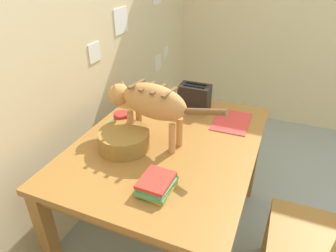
{
  "coord_description": "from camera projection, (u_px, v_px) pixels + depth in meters",
  "views": [
    {
      "loc": [
        -1.27,
        0.5,
        1.66
      ],
      "look_at": [
        0.03,
        1.04,
        0.83
      ],
      "focal_mm": 32.23,
      "sensor_mm": 36.0,
      "label": 1
    }
  ],
  "objects": [
    {
      "name": "wall_rear",
      "position": [
        51.0,
        38.0,
        1.63
      ],
      "size": [
        4.48,
        0.11,
        2.5
      ],
      "color": "beige",
      "rests_on": "ground_plane"
    },
    {
      "name": "dining_table",
      "position": [
        168.0,
        154.0,
        1.73
      ],
      "size": [
        1.25,
        0.96,
        0.73
      ],
      "color": "#A26C2F",
      "rests_on": "ground_plane"
    },
    {
      "name": "cat",
      "position": [
        149.0,
        102.0,
        1.58
      ],
      "size": [
        0.2,
        0.69,
        0.34
      ],
      "rotation": [
        0.0,
        0.0,
        -0.15
      ],
      "color": "#CE8B4C",
      "rests_on": "dining_table"
    },
    {
      "name": "saucer_bowl",
      "position": [
        122.0,
        128.0,
        1.79
      ],
      "size": [
        0.19,
        0.19,
        0.03
      ],
      "primitive_type": "cylinder",
      "color": "#418E51",
      "rests_on": "dining_table"
    },
    {
      "name": "coffee_mug",
      "position": [
        122.0,
        119.0,
        1.76
      ],
      "size": [
        0.13,
        0.09,
        0.08
      ],
      "color": "red",
      "rests_on": "saucer_bowl"
    },
    {
      "name": "magazine",
      "position": [
        231.0,
        121.0,
        1.88
      ],
      "size": [
        0.3,
        0.22,
        0.01
      ],
      "primitive_type": "cube",
      "rotation": [
        0.0,
        0.0,
        0.02
      ],
      "color": "#E03B35",
      "rests_on": "dining_table"
    },
    {
      "name": "book_stack",
      "position": [
        157.0,
        185.0,
        1.33
      ],
      "size": [
        0.18,
        0.15,
        0.06
      ],
      "color": "gold",
      "rests_on": "dining_table"
    },
    {
      "name": "wicker_basket",
      "position": [
        124.0,
        139.0,
        1.61
      ],
      "size": [
        0.27,
        0.27,
        0.1
      ],
      "color": "olive",
      "rests_on": "dining_table"
    },
    {
      "name": "toaster",
      "position": [
        195.0,
        97.0,
        1.99
      ],
      "size": [
        0.12,
        0.2,
        0.18
      ],
      "color": "black",
      "rests_on": "dining_table"
    },
    {
      "name": "wooden_chair_near",
      "position": [
        323.0,
        239.0,
        1.47
      ],
      "size": [
        0.43,
        0.43,
        0.92
      ],
      "rotation": [
        0.0,
        0.0,
        0.02
      ],
      "color": "#A67231",
      "rests_on": "ground_plane"
    }
  ]
}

